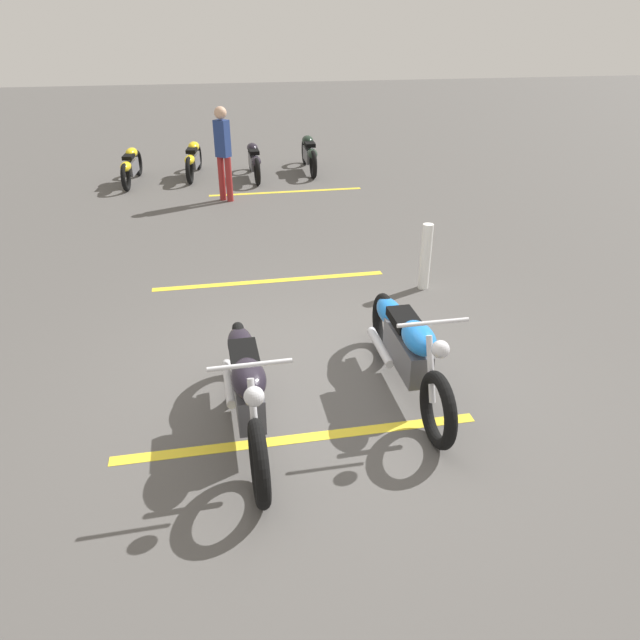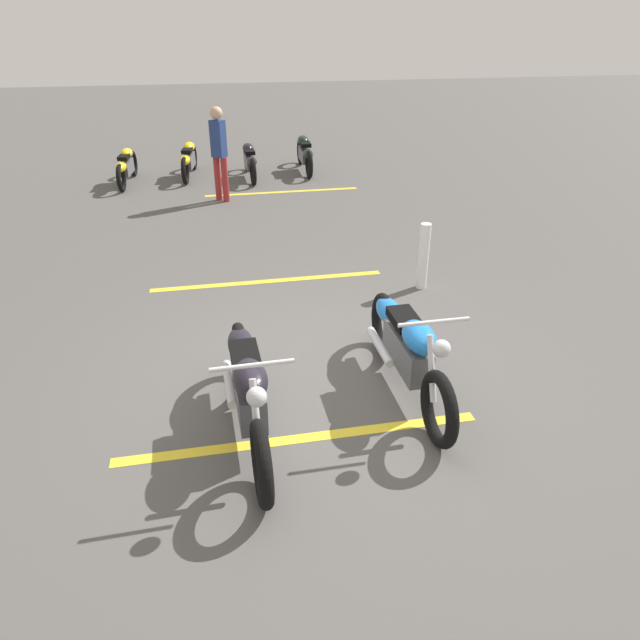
{
  "view_description": "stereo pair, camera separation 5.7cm",
  "coord_description": "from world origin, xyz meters",
  "views": [
    {
      "loc": [
        -4.8,
        0.95,
        3.26
      ],
      "look_at": [
        0.08,
        0.0,
        0.65
      ],
      "focal_mm": 32.5,
      "sensor_mm": 36.0,
      "label": 1
    },
    {
      "loc": [
        -4.79,
        1.0,
        3.26
      ],
      "look_at": [
        0.08,
        0.0,
        0.65
      ],
      "focal_mm": 32.5,
      "sensor_mm": 36.0,
      "label": 2
    }
  ],
  "objects": [
    {
      "name": "parking_stripe_near",
      "position": [
        -0.86,
        0.36,
        0.0
      ],
      "size": [
        0.13,
        3.2,
        0.01
      ],
      "primitive_type": "cube",
      "rotation": [
        0.0,
        0.0,
        1.57
      ],
      "color": "yellow",
      "rests_on": "ground"
    },
    {
      "name": "motorcycle_row_right",
      "position": [
        8.42,
        2.56,
        0.39
      ],
      "size": [
        1.92,
        0.34,
        0.72
      ],
      "rotation": [
        0.0,
        0.0,
        -0.1
      ],
      "color": "black",
      "rests_on": "ground"
    },
    {
      "name": "bollard_post",
      "position": [
        1.95,
        -1.79,
        0.45
      ],
      "size": [
        0.14,
        0.14,
        0.9
      ],
      "primitive_type": "cylinder",
      "color": "white",
      "rests_on": "ground"
    },
    {
      "name": "motorcycle_row_far_left",
      "position": [
        8.79,
        -1.44,
        0.43
      ],
      "size": [
        2.08,
        0.29,
        0.78
      ],
      "rotation": [
        0.0,
        0.0,
        -0.04
      ],
      "color": "black",
      "rests_on": "ground"
    },
    {
      "name": "parking_stripe_mid",
      "position": [
        2.57,
        0.22,
        0.0
      ],
      "size": [
        0.13,
        3.2,
        0.01
      ],
      "primitive_type": "cube",
      "rotation": [
        0.0,
        0.0,
        1.57
      ],
      "color": "yellow",
      "rests_on": "ground"
    },
    {
      "name": "motorcycle_dark_foreground",
      "position": [
        -0.65,
        0.78,
        0.46
      ],
      "size": [
        2.23,
        0.62,
        1.04
      ],
      "rotation": [
        0.0,
        0.0,
        3.16
      ],
      "color": "black",
      "rests_on": "ground"
    },
    {
      "name": "motorcycle_row_left",
      "position": [
        8.4,
        -0.11,
        0.4
      ],
      "size": [
        1.95,
        0.25,
        0.73
      ],
      "rotation": [
        0.0,
        0.0,
        0.01
      ],
      "color": "black",
      "rests_on": "ground"
    },
    {
      "name": "ground_plane",
      "position": [
        0.0,
        0.0,
        0.0
      ],
      "size": [
        60.0,
        60.0,
        0.0
      ],
      "primitive_type": "plane",
      "color": "#514F4C"
    },
    {
      "name": "motorcycle_bright_foreground",
      "position": [
        -0.28,
        -0.77,
        0.46
      ],
      "size": [
        2.23,
        0.62,
        1.04
      ],
      "rotation": [
        0.0,
        0.0,
        3.14
      ],
      "color": "black",
      "rests_on": "ground"
    },
    {
      "name": "bystander_near_row",
      "position": [
        6.71,
        0.61,
        1.0
      ],
      "size": [
        0.31,
        0.32,
        1.78
      ],
      "rotation": [
        0.0,
        0.0,
        5.6
      ],
      "color": "maroon",
      "rests_on": "ground"
    },
    {
      "name": "motorcycle_row_center",
      "position": [
        8.78,
        1.23,
        0.4
      ],
      "size": [
        1.96,
        0.4,
        0.74
      ],
      "rotation": [
        0.0,
        0.0,
        -0.14
      ],
      "color": "black",
      "rests_on": "ground"
    },
    {
      "name": "parking_stripe_far",
      "position": [
        7.11,
        -0.64,
        0.0
      ],
      "size": [
        0.13,
        3.2,
        0.01
      ],
      "primitive_type": "cube",
      "rotation": [
        0.0,
        0.0,
        1.57
      ],
      "color": "yellow",
      "rests_on": "ground"
    }
  ]
}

